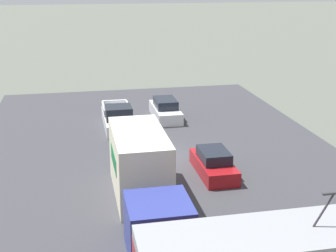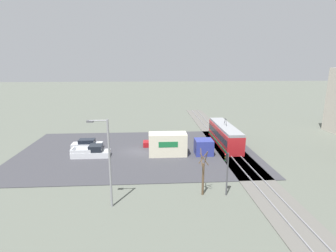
% 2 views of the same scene
% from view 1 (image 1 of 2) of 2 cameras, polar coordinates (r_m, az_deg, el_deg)
% --- Properties ---
extents(ground_plane, '(320.00, 320.00, 0.00)m').
position_cam_1_polar(ground_plane, '(29.25, -0.86, -4.00)').
color(ground_plane, '#565B51').
extents(road_surface, '(23.22, 36.79, 0.08)m').
position_cam_1_polar(road_surface, '(29.24, -0.86, -3.93)').
color(road_surface, '#38383D').
rests_on(road_surface, ground).
extents(box_truck, '(2.60, 9.66, 3.40)m').
position_cam_1_polar(box_truck, '(22.80, -3.04, -6.13)').
color(box_truck, navy).
rests_on(box_truck, ground).
extents(pickup_truck, '(2.06, 5.55, 1.78)m').
position_cam_1_polar(pickup_truck, '(34.96, -6.13, 0.93)').
color(pickup_truck, silver).
rests_on(pickup_truck, ground).
extents(sedan_car_0, '(1.79, 4.24, 1.44)m').
position_cam_1_polar(sedan_car_0, '(26.84, 5.58, -4.63)').
color(sedan_car_0, maroon).
rests_on(sedan_car_0, ground).
extents(sedan_car_1, '(1.85, 4.80, 1.56)m').
position_cam_1_polar(sedan_car_1, '(36.99, -0.32, 1.95)').
color(sedan_car_1, silver).
rests_on(sedan_car_1, ground).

